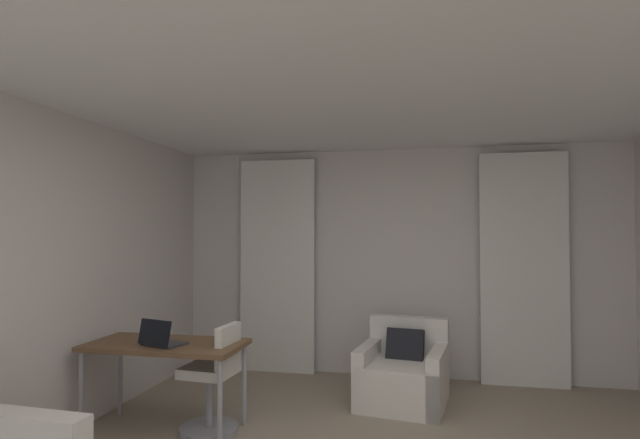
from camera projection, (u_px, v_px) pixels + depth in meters
name	position (u px, v px, depth m)	size (l,w,h in m)	color
wall_window	(395.00, 262.00, 5.71)	(5.12, 0.06, 2.60)	silver
ceiling	(365.00, 56.00, 2.78)	(5.12, 6.12, 0.06)	white
curtain_left_panel	(277.00, 265.00, 5.86)	(0.90, 0.06, 2.50)	silver
curtain_right_panel	(524.00, 269.00, 5.30)	(0.90, 0.06, 2.50)	silver
armchair	(403.00, 375.00, 4.74)	(0.90, 0.92, 0.78)	silver
desk	(166.00, 350.00, 4.09)	(1.28, 0.63, 0.73)	brown
desk_chair	(214.00, 384.00, 4.07)	(0.48, 0.48, 0.88)	gray
laptop	(161.00, 340.00, 3.98)	(0.38, 0.32, 0.22)	#2D2D33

